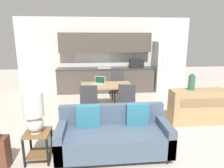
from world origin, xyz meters
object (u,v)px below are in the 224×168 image
Objects in this scene: vase at (192,83)px; dining_chair_near_right at (127,101)px; couch at (113,135)px; credenza at (197,107)px; refrigerator at (165,67)px; dining_chair_far_right at (118,85)px; side_table at (38,141)px; laptop at (99,82)px; table_lamp at (34,111)px; dining_table at (106,87)px; dining_chair_near_left at (89,102)px.

vase is 0.39× the size of dining_chair_near_right.
couch is 1.45× the size of credenza.
dining_chair_far_right is (-1.89, -1.03, -0.42)m from refrigerator.
dining_chair_near_right is (-1.45, 0.28, -0.48)m from vase.
side_table is 2.67m from laptop.
table_lamp is 0.52× the size of credenza.
side_table is 2.26m from dining_chair_near_right.
refrigerator reaches higher than table_lamp.
dining_chair_near_right is at bearing 40.42° from table_lamp.
dining_chair_near_right is (0.46, 1.37, 0.16)m from couch.
refrigerator is at bearing 22.34° from dining_chair_far_right.
credenza is at bearing -28.45° from dining_table.
couch is (-2.36, -3.99, -0.58)m from refrigerator.
side_table is 0.54× the size of dining_chair_far_right.
dining_chair_far_right is at bearing -151.47° from refrigerator.
credenza reaches higher than side_table.
credenza is (2.09, 1.06, 0.07)m from couch.
laptop is (-0.63, -0.65, 0.26)m from dining_chair_far_right.
dining_chair_near_right is at bearing 169.41° from credenza.
table_lamp is 0.72× the size of dining_chair_far_right.
dining_chair_far_right is (1.74, 3.06, -0.37)m from table_lamp.
dining_table is 2.07× the size of table_lamp.
couch is at bearing 79.77° from dining_chair_near_right.
laptop is at bearing 151.09° from credenza.
dining_chair_far_right is at bearing -81.67° from dining_chair_near_right.
dining_table is 2.64m from table_lamp.
dining_chair_far_right is (-1.45, 1.87, -0.48)m from vase.
dining_chair_near_right is (0.43, -0.81, -0.15)m from dining_table.
dining_chair_far_right is 0.94m from laptop.
dining_chair_near_right is 1.59m from dining_chair_far_right.
couch is at bearing -58.54° from laptop.
dining_chair_near_right reaches higher than dining_table.
dining_table is 1.49× the size of dining_chair_near_left.
dining_chair_near_right reaches higher than laptop.
dining_chair_far_right is (-1.63, 1.89, 0.10)m from credenza.
dining_table is 2.63m from side_table.
dining_chair_near_right reaches higher than credenza.
couch is 3.00m from dining_chair_far_right.
side_table is at bearing -175.94° from couch.
couch is 2.80× the size of table_lamp.
dining_chair_near_left is at bearing 60.21° from table_lamp.
credenza is at bearing -6.73° from vase.
vase is (-0.18, 0.02, 0.58)m from credenza.
couch is at bearing 113.06° from dining_chair_near_left.
side_table is at bearing -131.55° from refrigerator.
table_lamp is at bearing -160.82° from credenza.
credenza is at bearing 19.18° from table_lamp.
couch is at bearing -105.14° from dining_chair_far_right.
couch reaches higher than dining_table.
refrigerator is 3.03m from laptop.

